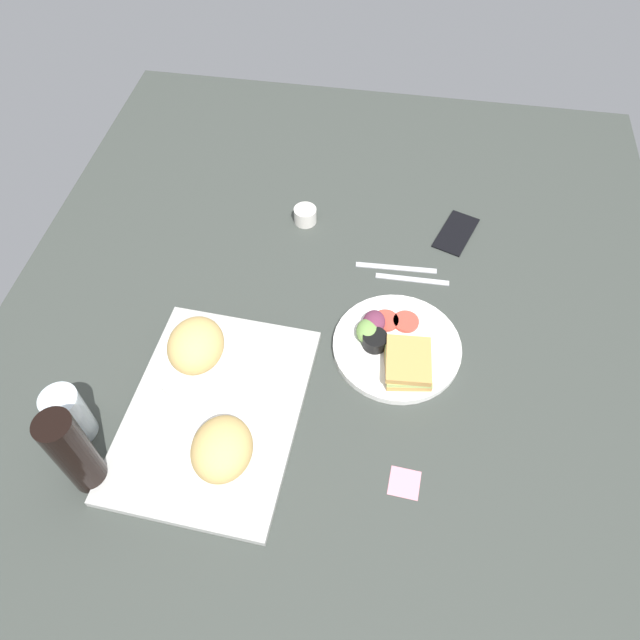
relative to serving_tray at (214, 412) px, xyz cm
name	(u,v)px	position (x,y,z in cm)	size (l,w,h in cm)	color
ground_plane	(332,344)	(21.10, -20.26, -2.30)	(190.00, 150.00, 3.00)	#383D38
serving_tray	(214,412)	(0.00, 0.00, 0.00)	(45.00, 33.00, 1.60)	#B2B2AD
bread_plate_near	(223,452)	(-10.13, -5.08, 5.01)	(19.11, 19.11, 10.02)	white
bread_plate_far	(198,350)	(10.32, 5.49, 5.09)	(19.46, 19.46, 10.20)	white
plate_with_salad	(395,347)	(20.33, -33.63, 0.97)	(27.14, 27.14, 5.40)	white
drinking_glass	(69,415)	(-7.80, 24.75, 5.54)	(6.98, 6.98, 12.67)	silver
soda_bottle	(73,453)	(-16.23, 18.83, 9.77)	(6.40, 6.40, 21.15)	black
espresso_cup	(305,215)	(56.16, -8.17, 1.20)	(5.60, 5.60, 4.00)	silver
fork	(412,279)	(41.00, -36.04, -0.55)	(17.00, 1.40, 0.50)	#B7B7BC
knife	(396,267)	(44.00, -32.04, -0.55)	(19.00, 1.40, 0.50)	#B7B7BC
cell_phone	(456,232)	(57.83, -45.71, -0.40)	(14.40, 7.20, 0.80)	black
sticky_note	(404,483)	(-8.25, -37.98, -0.74)	(5.60, 5.60, 0.12)	pink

